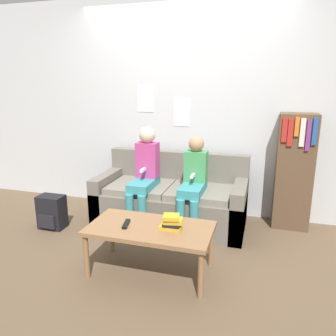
{
  "coord_description": "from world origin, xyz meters",
  "views": [
    {
      "loc": [
        0.99,
        -2.94,
        1.6
      ],
      "look_at": [
        0.0,
        0.37,
        0.7
      ],
      "focal_mm": 35.0,
      "sensor_mm": 36.0,
      "label": 1
    }
  ],
  "objects_px": {
    "tv_remote": "(126,224)",
    "bookshelf": "(294,172)",
    "couch": "(171,200)",
    "person_left": "(144,172)",
    "coffee_table": "(150,231)",
    "backpack": "(52,212)",
    "person_right": "(193,181)"
  },
  "relations": [
    {
      "from": "person_right",
      "to": "tv_remote",
      "type": "xyz_separation_m",
      "value": [
        -0.38,
        -0.89,
        -0.15
      ]
    },
    {
      "from": "coffee_table",
      "to": "bookshelf",
      "type": "distance_m",
      "value": 1.83
    },
    {
      "from": "person_right",
      "to": "bookshelf",
      "type": "height_order",
      "value": "bookshelf"
    },
    {
      "from": "person_left",
      "to": "tv_remote",
      "type": "xyz_separation_m",
      "value": [
        0.17,
        -0.91,
        -0.2
      ]
    },
    {
      "from": "person_left",
      "to": "person_right",
      "type": "distance_m",
      "value": 0.56
    },
    {
      "from": "couch",
      "to": "person_left",
      "type": "relative_size",
      "value": 1.5
    },
    {
      "from": "tv_remote",
      "to": "bookshelf",
      "type": "height_order",
      "value": "bookshelf"
    },
    {
      "from": "couch",
      "to": "person_right",
      "type": "bearing_deg",
      "value": -32.42
    },
    {
      "from": "coffee_table",
      "to": "person_left",
      "type": "relative_size",
      "value": 0.93
    },
    {
      "from": "backpack",
      "to": "couch",
      "type": "bearing_deg",
      "value": 22.92
    },
    {
      "from": "person_left",
      "to": "tv_remote",
      "type": "height_order",
      "value": "person_left"
    },
    {
      "from": "couch",
      "to": "person_left",
      "type": "distance_m",
      "value": 0.48
    },
    {
      "from": "couch",
      "to": "person_left",
      "type": "height_order",
      "value": "person_left"
    },
    {
      "from": "person_left",
      "to": "person_right",
      "type": "relative_size",
      "value": 1.08
    },
    {
      "from": "coffee_table",
      "to": "backpack",
      "type": "bearing_deg",
      "value": 159.16
    },
    {
      "from": "coffee_table",
      "to": "bookshelf",
      "type": "xyz_separation_m",
      "value": [
        1.21,
        1.34,
        0.27
      ]
    },
    {
      "from": "coffee_table",
      "to": "person_right",
      "type": "xyz_separation_m",
      "value": [
        0.18,
        0.86,
        0.21
      ]
    },
    {
      "from": "person_left",
      "to": "backpack",
      "type": "height_order",
      "value": "person_left"
    },
    {
      "from": "tv_remote",
      "to": "backpack",
      "type": "height_order",
      "value": "tv_remote"
    },
    {
      "from": "person_right",
      "to": "coffee_table",
      "type": "bearing_deg",
      "value": -101.64
    },
    {
      "from": "backpack",
      "to": "person_right",
      "type": "bearing_deg",
      "value": 12.46
    },
    {
      "from": "couch",
      "to": "coffee_table",
      "type": "relative_size",
      "value": 1.62
    },
    {
      "from": "coffee_table",
      "to": "person_left",
      "type": "bearing_deg",
      "value": 113.39
    },
    {
      "from": "tv_remote",
      "to": "bookshelf",
      "type": "distance_m",
      "value": 1.99
    },
    {
      "from": "tv_remote",
      "to": "bookshelf",
      "type": "relative_size",
      "value": 0.14
    },
    {
      "from": "couch",
      "to": "bookshelf",
      "type": "bearing_deg",
      "value": 12.41
    },
    {
      "from": "person_left",
      "to": "backpack",
      "type": "relative_size",
      "value": 2.99
    },
    {
      "from": "coffee_table",
      "to": "backpack",
      "type": "distance_m",
      "value": 1.48
    },
    {
      "from": "bookshelf",
      "to": "tv_remote",
      "type": "bearing_deg",
      "value": -135.87
    },
    {
      "from": "tv_remote",
      "to": "backpack",
      "type": "relative_size",
      "value": 0.46
    },
    {
      "from": "couch",
      "to": "tv_remote",
      "type": "xyz_separation_m",
      "value": [
        -0.09,
        -1.08,
        0.16
      ]
    },
    {
      "from": "person_left",
      "to": "coffee_table",
      "type": "bearing_deg",
      "value": -66.61
    }
  ]
}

